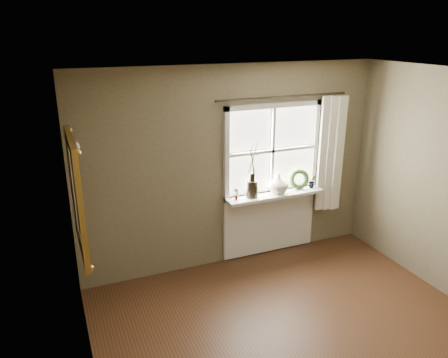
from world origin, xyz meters
TOP-DOWN VIEW (x-y plane):
  - ceiling at (0.00, 0.00)m, footprint 4.50×4.50m
  - wall_back at (0.00, 2.30)m, footprint 4.00×0.10m
  - wall_left at (-2.05, 0.00)m, footprint 0.10×4.50m
  - window_frame at (0.55, 2.23)m, footprint 1.36×0.06m
  - window_sill at (0.55, 2.12)m, footprint 1.36×0.26m
  - window_apron at (0.55, 2.23)m, footprint 1.36×0.04m
  - dark_jug at (0.21, 2.12)m, footprint 0.19×0.19m
  - cream_vase at (0.60, 2.12)m, footprint 0.33×0.33m
  - wreath at (0.94, 2.16)m, footprint 0.30×0.18m
  - potted_plant_left at (-0.01, 2.12)m, footprint 0.09×0.07m
  - potted_plant_right at (1.13, 2.12)m, footprint 0.11×0.09m
  - curtain at (1.39, 2.13)m, footprint 0.36×0.12m
  - curtain_rod at (0.65, 2.17)m, footprint 1.84×0.03m
  - gilt_mirror at (-1.96, 1.30)m, footprint 0.10×0.93m

SIDE VIEW (x-z plane):
  - window_apron at x=0.55m, z-range 0.02..0.90m
  - window_sill at x=0.55m, z-range 0.88..0.92m
  - potted_plant_left at x=-0.01m, z-range 0.92..1.08m
  - potted_plant_right at x=1.13m, z-range 0.92..1.10m
  - wreath at x=0.94m, z-range 0.88..1.17m
  - dark_jug at x=0.21m, z-range 0.92..1.15m
  - cream_vase at x=0.60m, z-range 0.92..1.20m
  - wall_back at x=0.00m, z-range 0.00..2.60m
  - wall_left at x=-2.05m, z-range 0.00..2.60m
  - curtain at x=1.39m, z-range 0.57..2.16m
  - window_frame at x=0.55m, z-range 0.86..2.10m
  - gilt_mirror at x=-1.96m, z-range 1.01..2.12m
  - curtain_rod at x=0.65m, z-range 2.16..2.20m
  - ceiling at x=0.00m, z-range 2.60..2.60m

